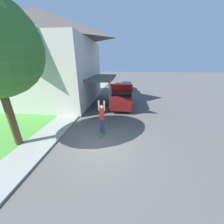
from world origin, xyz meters
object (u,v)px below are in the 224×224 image
Objects in this scene: skateboard at (104,134)px; suv_parked at (122,95)px; car_down_street at (127,86)px; skateboarder at (102,117)px.

suv_parked is at bearing 81.54° from skateboard.
car_down_street is 14.99m from skateboarder.
skateboard is (-0.92, -6.16, -1.04)m from suv_parked.
suv_parked is 1.38× the size of car_down_street.
skateboarder is 2.74× the size of skateboard.
suv_parked reaches higher than skateboarder.
skateboarder is 1.22m from skateboard.
skateboarder reaches higher than skateboard.
car_down_street is 5.61× the size of skateboard.
skateboard is at bearing -95.11° from car_down_street.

